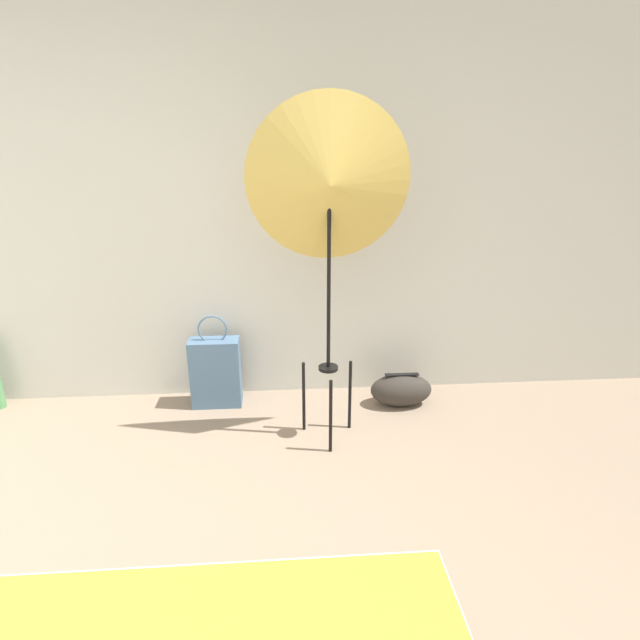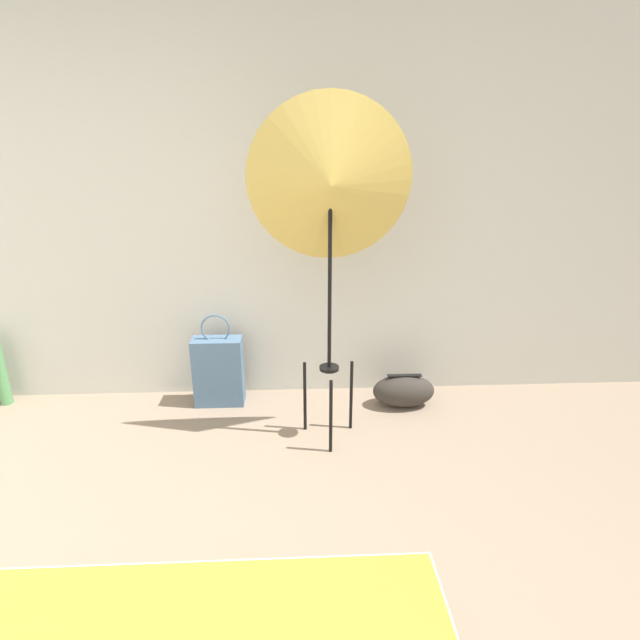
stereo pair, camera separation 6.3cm
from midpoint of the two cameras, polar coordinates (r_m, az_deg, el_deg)
name	(u,v)px [view 1 (the left image)]	position (r m, az deg, el deg)	size (l,w,h in m)	color
wall_back	(244,210)	(3.36, -9.26, 12.29)	(8.00, 0.05, 2.60)	beige
photo_umbrella	(329,185)	(2.68, 0.39, 15.17)	(0.89, 0.32, 1.97)	black
tote_bag	(216,372)	(3.48, -12.33, -5.81)	(0.33, 0.16, 0.65)	slate
duffel_bag	(401,390)	(3.49, 8.73, -7.89)	(0.42, 0.22, 0.23)	#332D28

